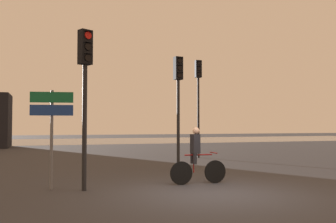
{
  "coord_description": "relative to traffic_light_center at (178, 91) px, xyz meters",
  "views": [
    {
      "loc": [
        -3.99,
        -8.4,
        1.67
      ],
      "look_at": [
        0.5,
        5.0,
        2.2
      ],
      "focal_mm": 40.0,
      "sensor_mm": 36.0,
      "label": 1
    }
  ],
  "objects": [
    {
      "name": "traffic_light_far_right",
      "position": [
        2.67,
        4.27,
        0.46
      ],
      "size": [
        0.33,
        0.34,
        5.08
      ],
      "rotation": [
        0.0,
        0.0,
        3.11
      ],
      "color": "black",
      "rests_on": "ground"
    },
    {
      "name": "traffic_light_center",
      "position": [
        0.0,
        0.0,
        0.0
      ],
      "size": [
        0.35,
        0.37,
        4.36
      ],
      "rotation": [
        0.0,
        0.0,
        3.29
      ],
      "color": "black",
      "rests_on": "ground"
    },
    {
      "name": "traffic_light_near_left",
      "position": [
        -3.98,
        -3.86,
        -0.14
      ],
      "size": [
        0.39,
        0.41,
        4.15
      ],
      "rotation": [
        0.0,
        0.0,
        3.61
      ],
      "color": "black",
      "rests_on": "ground"
    },
    {
      "name": "ground_plane",
      "position": [
        -1.02,
        -5.28,
        -3.04
      ],
      "size": [
        120.0,
        120.0,
        0.0
      ],
      "primitive_type": "plane",
      "color": "#333338"
    },
    {
      "name": "water_strip",
      "position": [
        -1.02,
        27.36,
        -3.03
      ],
      "size": [
        80.0,
        16.0,
        0.01
      ],
      "primitive_type": "cube",
      "color": "slate",
      "rests_on": "ground"
    },
    {
      "name": "cyclist",
      "position": [
        -0.83,
        -3.78,
        -2.22
      ],
      "size": [
        1.71,
        0.46,
        1.62
      ],
      "rotation": [
        0.0,
        0.0,
        -1.57
      ],
      "color": "black",
      "rests_on": "ground"
    },
    {
      "name": "direction_sign_post",
      "position": [
        -4.79,
        -3.42,
        -1.24
      ],
      "size": [
        1.09,
        0.21,
        2.6
      ],
      "rotation": [
        0.0,
        0.0,
        2.98
      ],
      "color": "slate",
      "rests_on": "ground"
    }
  ]
}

